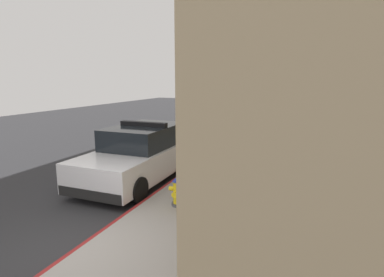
# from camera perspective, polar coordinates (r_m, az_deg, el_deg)

# --- Properties ---
(ground_plane) EXTENTS (29.76, 60.00, 0.20)m
(ground_plane) POSITION_cam_1_polar(r_m,az_deg,el_deg) (16.15, -8.77, 0.08)
(ground_plane) COLOR #2B2B2D
(sidewalk_pavement) EXTENTS (2.83, 60.00, 0.14)m
(sidewalk_pavement) POSITION_cam_1_polar(r_m,az_deg,el_deg) (14.10, 12.75, -0.95)
(sidewalk_pavement) COLOR gray
(sidewalk_pavement) RESTS_ON ground
(curb_painted_edge) EXTENTS (0.08, 60.00, 0.14)m
(curb_painted_edge) POSITION_cam_1_polar(r_m,az_deg,el_deg) (14.39, 7.02, -0.53)
(curb_painted_edge) COLOR maroon
(curb_painted_edge) RESTS_ON ground
(police_cruiser) EXTENTS (1.94, 4.84, 1.68)m
(police_cruiser) POSITION_cam_1_polar(r_m,az_deg,el_deg) (9.27, -9.00, -2.73)
(police_cruiser) COLOR white
(police_cruiser) RESTS_ON ground
(parked_car_silver_ahead) EXTENTS (1.94, 4.84, 1.56)m
(parked_car_silver_ahead) POSITION_cam_1_polar(r_m,az_deg,el_deg) (19.06, 7.36, 4.33)
(parked_car_silver_ahead) COLOR maroon
(parked_car_silver_ahead) RESTS_ON ground
(parked_car_dark_far) EXTENTS (1.94, 4.84, 1.56)m
(parked_car_dark_far) POSITION_cam_1_polar(r_m,az_deg,el_deg) (29.43, 12.56, 6.49)
(parked_car_dark_far) COLOR #B2B5BA
(parked_car_dark_far) RESTS_ON ground
(fire_hydrant) EXTENTS (0.44, 0.40, 0.76)m
(fire_hydrant) POSITION_cam_1_polar(r_m,az_deg,el_deg) (6.93, -2.54, -9.59)
(fire_hydrant) COLOR #4C4C51
(fire_hydrant) RESTS_ON sidewalk_pavement
(street_tree) EXTENTS (2.61, 2.61, 5.04)m
(street_tree) POSITION_cam_1_polar(r_m,az_deg,el_deg) (14.12, 11.93, 14.51)
(street_tree) COLOR brown
(street_tree) RESTS_ON sidewalk_pavement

